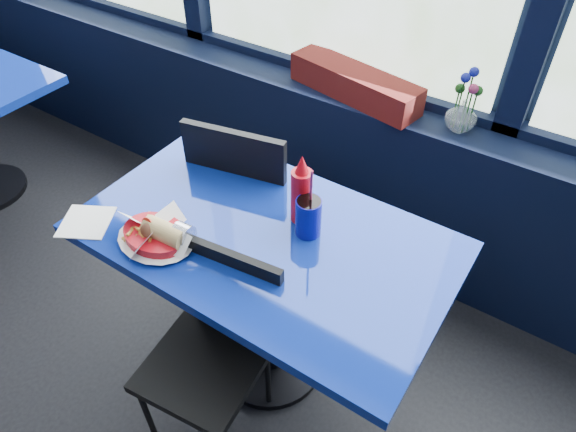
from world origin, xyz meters
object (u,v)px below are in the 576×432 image
object	(u,v)px
chair_near_back	(261,201)
planter_box	(354,83)
ketchup_bottle	(301,192)
soda_cup	(308,216)
flower_vase	(462,112)
chair_near_front	(216,341)
near_table	(266,271)
food_basket	(157,235)

from	to	relation	value
chair_near_back	planter_box	distance (m)	0.63
ketchup_bottle	soda_cup	xyz separation A→B (m)	(0.05, -0.04, -0.04)
chair_near_back	soda_cup	bearing A→B (deg)	134.99
chair_near_back	ketchup_bottle	xyz separation A→B (m)	(0.31, -0.19, 0.33)
planter_box	ketchup_bottle	bearing A→B (deg)	-63.77
flower_vase	ketchup_bottle	distance (m)	0.77
chair_near_front	chair_near_back	size ratio (longest dim) A/B	0.86
chair_near_back	flower_vase	world-z (taller)	flower_vase
chair_near_front	flower_vase	xyz separation A→B (m)	(0.34, 1.11, 0.42)
near_table	planter_box	bearing A→B (deg)	99.28
soda_cup	chair_near_front	bearing A→B (deg)	-110.80
ketchup_bottle	soda_cup	size ratio (longest dim) A/B	0.91
planter_box	flower_vase	world-z (taller)	flower_vase
near_table	chair_near_back	bearing A→B (deg)	128.47
ketchup_bottle	chair_near_front	bearing A→B (deg)	-101.31
chair_near_back	food_basket	size ratio (longest dim) A/B	3.23
near_table	chair_near_front	bearing A→B (deg)	-94.50
flower_vase	soda_cup	distance (m)	0.80
near_table	chair_near_back	distance (m)	0.41
chair_near_back	soda_cup	world-z (taller)	soda_cup
chair_near_back	planter_box	size ratio (longest dim) A/B	1.54
chair_near_front	flower_vase	size ratio (longest dim) A/B	3.17
ketchup_bottle	chair_near_back	bearing A→B (deg)	148.05
chair_near_front	soda_cup	xyz separation A→B (m)	(0.13, 0.35, 0.36)
soda_cup	near_table	bearing A→B (deg)	-142.77
flower_vase	ketchup_bottle	world-z (taller)	flower_vase
planter_box	ketchup_bottle	size ratio (longest dim) A/B	2.36
food_basket	soda_cup	xyz separation A→B (m)	(0.37, 0.30, 0.04)
chair_near_front	ketchup_bottle	bearing A→B (deg)	71.79
chair_near_front	food_basket	size ratio (longest dim) A/B	2.80
chair_near_front	near_table	bearing A→B (deg)	78.60
food_basket	soda_cup	distance (m)	0.48
ketchup_bottle	soda_cup	distance (m)	0.08
chair_near_back	food_basket	world-z (taller)	chair_near_back
planter_box	flower_vase	distance (m)	0.46
near_table	flower_vase	distance (m)	0.96
planter_box	near_table	bearing A→B (deg)	-69.66
food_basket	soda_cup	world-z (taller)	soda_cup
chair_near_front	chair_near_back	world-z (taller)	chair_near_back
near_table	chair_near_back	xyz separation A→B (m)	(-0.25, 0.32, -0.04)
chair_near_back	planter_box	bearing A→B (deg)	-114.57
near_table	ketchup_bottle	xyz separation A→B (m)	(0.06, 0.13, 0.29)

